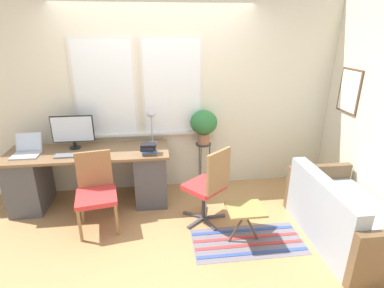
% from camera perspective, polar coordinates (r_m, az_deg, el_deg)
% --- Properties ---
extents(ground_plane, '(14.00, 14.00, 0.00)m').
position_cam_1_polar(ground_plane, '(3.96, -5.40, -12.64)').
color(ground_plane, tan).
extents(wall_back_with_window, '(9.00, 0.12, 2.70)m').
position_cam_1_polar(wall_back_with_window, '(4.13, -6.58, 9.16)').
color(wall_back_with_window, beige).
rests_on(wall_back_with_window, ground_plane).
extents(wall_right_with_picture, '(0.08, 9.00, 2.70)m').
position_cam_1_polar(wall_right_with_picture, '(4.25, 29.92, 6.81)').
color(wall_right_with_picture, beige).
rests_on(wall_right_with_picture, ground_plane).
extents(desk, '(2.03, 0.66, 0.75)m').
position_cam_1_polar(desk, '(4.14, -18.67, -5.76)').
color(desk, brown).
rests_on(desk, ground_plane).
extents(laptop, '(0.31, 0.32, 0.24)m').
position_cam_1_polar(laptop, '(4.19, -28.96, -1.07)').
color(laptop, '#B7B7BC').
rests_on(laptop, desk).
extents(monitor, '(0.52, 0.14, 0.43)m').
position_cam_1_polar(monitor, '(4.09, -21.76, 2.42)').
color(monitor, black).
rests_on(monitor, desk).
extents(keyboard, '(0.43, 0.13, 0.02)m').
position_cam_1_polar(keyboard, '(3.91, -21.75, -2.03)').
color(keyboard, slate).
rests_on(keyboard, desk).
extents(mouse, '(0.04, 0.06, 0.03)m').
position_cam_1_polar(mouse, '(3.85, -17.41, -1.73)').
color(mouse, silver).
rests_on(mouse, desk).
extents(desk_lamp, '(0.13, 0.13, 0.45)m').
position_cam_1_polar(desk_lamp, '(3.97, -7.74, 4.93)').
color(desk_lamp, '#ADADB2').
rests_on(desk_lamp, desk).
extents(book_stack, '(0.20, 0.16, 0.13)m').
position_cam_1_polar(book_stack, '(3.71, -8.28, -0.96)').
color(book_stack, olive).
rests_on(book_stack, desk).
extents(desk_chair_wooden, '(0.51, 0.52, 0.89)m').
position_cam_1_polar(desk_chair_wooden, '(3.64, -17.83, -8.34)').
color(desk_chair_wooden, olive).
rests_on(desk_chair_wooden, ground_plane).
extents(office_chair_swivel, '(0.57, 0.57, 0.97)m').
position_cam_1_polar(office_chair_swivel, '(3.50, 3.23, -7.75)').
color(office_chair_swivel, '#47474C').
rests_on(office_chair_swivel, ground_plane).
extents(couch_loveseat, '(0.82, 1.42, 0.74)m').
position_cam_1_polar(couch_loveseat, '(3.75, 27.04, -12.51)').
color(couch_loveseat, '#9EA8B2').
rests_on(couch_loveseat, ground_plane).
extents(plant_stand, '(0.21, 0.21, 0.69)m').
position_cam_1_polar(plant_stand, '(4.26, 2.18, -1.32)').
color(plant_stand, '#333338').
rests_on(plant_stand, ground_plane).
extents(potted_plant, '(0.37, 0.37, 0.48)m').
position_cam_1_polar(potted_plant, '(4.12, 2.26, 3.87)').
color(potted_plant, '#9E6B4C').
rests_on(potted_plant, plant_stand).
extents(floor_rug_striped, '(1.22, 0.57, 0.01)m').
position_cam_1_polar(floor_rug_striped, '(3.52, 10.57, -17.77)').
color(floor_rug_striped, slate).
rests_on(floor_rug_striped, ground_plane).
extents(folding_stool, '(0.39, 0.33, 0.42)m').
position_cam_1_polar(folding_stool, '(3.32, 10.11, -12.53)').
color(folding_stool, olive).
rests_on(folding_stool, ground_plane).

